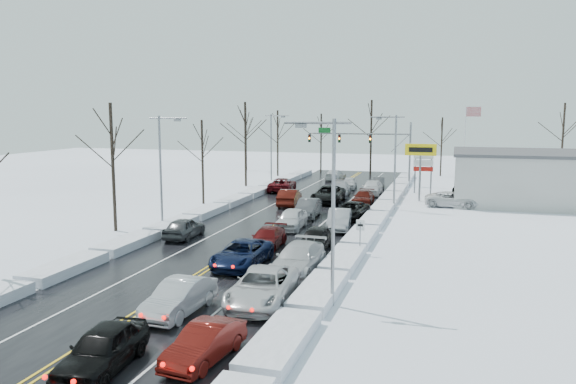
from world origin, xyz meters
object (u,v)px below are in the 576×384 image
(queued_car_0, at_px, (104,370))
(oncoming_car_0, at_px, (290,206))
(flagpole, at_px, (466,139))
(dealership_building, at_px, (558,178))
(tires_plus_sign, at_px, (421,154))
(traffic_signal_mast, at_px, (370,142))

(queued_car_0, distance_m, oncoming_car_0, 36.61)
(flagpole, height_order, queued_car_0, flagpole)
(flagpole, relative_size, oncoming_car_0, 1.97)
(queued_car_0, bearing_deg, oncoming_car_0, 90.08)
(dealership_building, relative_size, oncoming_car_0, 4.02)
(dealership_building, xyz_separation_m, oncoming_car_0, (-25.71, -8.63, -2.66))
(flagpole, distance_m, oncoming_car_0, 27.33)
(tires_plus_sign, distance_m, queued_car_0, 44.18)
(queued_car_0, bearing_deg, dealership_building, 58.26)
(flagpole, bearing_deg, traffic_signal_mast, -170.27)
(traffic_signal_mast, xyz_separation_m, tires_plus_sign, (7.05, -12.00, -0.49))
(dealership_building, height_order, queued_car_0, dealership_building)
(tires_plus_sign, bearing_deg, flagpole, 71.56)
(dealership_building, bearing_deg, queued_car_0, -116.06)
(tires_plus_sign, relative_size, dealership_building, 0.29)
(tires_plus_sign, xyz_separation_m, dealership_building, (13.48, 2.01, -2.34))
(traffic_signal_mast, height_order, tires_plus_sign, traffic_signal_mast)
(queued_car_0, bearing_deg, flagpole, 71.27)
(traffic_signal_mast, relative_size, tires_plus_sign, 2.21)
(tires_plus_sign, bearing_deg, oncoming_car_0, -151.55)
(tires_plus_sign, relative_size, queued_car_0, 1.27)
(queued_car_0, height_order, oncoming_car_0, oncoming_car_0)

